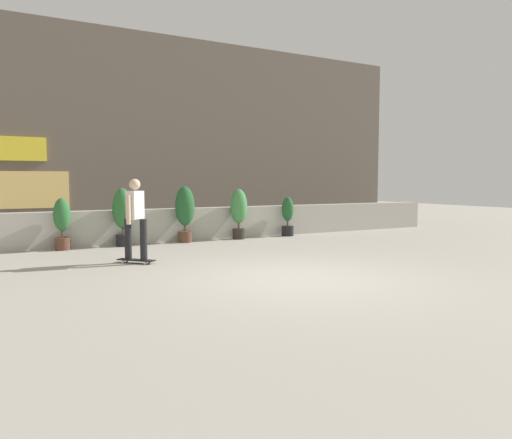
{
  "coord_description": "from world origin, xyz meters",
  "views": [
    {
      "loc": [
        -4.45,
        -6.75,
        1.64
      ],
      "look_at": [
        0.0,
        1.5,
        0.9
      ],
      "focal_mm": 33.74,
      "sensor_mm": 36.0,
      "label": 1
    }
  ],
  "objects_px": {
    "potted_plant_1": "(123,213)",
    "skater_by_wall_right": "(135,217)",
    "potted_plant_4": "(288,215)",
    "potted_plant_0": "(62,222)",
    "potted_plant_2": "(185,210)",
    "potted_plant_3": "(239,210)"
  },
  "relations": [
    {
      "from": "potted_plant_4",
      "to": "skater_by_wall_right",
      "type": "bearing_deg",
      "value": -152.78
    },
    {
      "from": "potted_plant_2",
      "to": "potted_plant_4",
      "type": "distance_m",
      "value": 3.28
    },
    {
      "from": "potted_plant_3",
      "to": "potted_plant_0",
      "type": "bearing_deg",
      "value": 180.0
    },
    {
      "from": "potted_plant_1",
      "to": "potted_plant_2",
      "type": "bearing_deg",
      "value": 0.0
    },
    {
      "from": "potted_plant_4",
      "to": "potted_plant_1",
      "type": "bearing_deg",
      "value": -180.0
    },
    {
      "from": "potted_plant_4",
      "to": "potted_plant_3",
      "type": "bearing_deg",
      "value": -180.0
    },
    {
      "from": "potted_plant_2",
      "to": "potted_plant_3",
      "type": "bearing_deg",
      "value": 0.0
    },
    {
      "from": "potted_plant_4",
      "to": "skater_by_wall_right",
      "type": "distance_m",
      "value": 5.97
    },
    {
      "from": "potted_plant_0",
      "to": "potted_plant_4",
      "type": "relative_size",
      "value": 1.06
    },
    {
      "from": "potted_plant_4",
      "to": "skater_by_wall_right",
      "type": "relative_size",
      "value": 0.7
    },
    {
      "from": "skater_by_wall_right",
      "to": "potted_plant_2",
      "type": "bearing_deg",
      "value": 53.37
    },
    {
      "from": "potted_plant_3",
      "to": "potted_plant_4",
      "type": "relative_size",
      "value": 1.21
    },
    {
      "from": "potted_plant_2",
      "to": "potted_plant_3",
      "type": "distance_m",
      "value": 1.62
    },
    {
      "from": "potted_plant_0",
      "to": "potted_plant_2",
      "type": "xyz_separation_m",
      "value": [
        3.1,
        -0.0,
        0.2
      ]
    },
    {
      "from": "potted_plant_2",
      "to": "potted_plant_3",
      "type": "height_order",
      "value": "potted_plant_2"
    },
    {
      "from": "potted_plant_1",
      "to": "skater_by_wall_right",
      "type": "height_order",
      "value": "skater_by_wall_right"
    },
    {
      "from": "potted_plant_1",
      "to": "skater_by_wall_right",
      "type": "xyz_separation_m",
      "value": [
        -0.37,
        -2.73,
        0.08
      ]
    },
    {
      "from": "potted_plant_4",
      "to": "potted_plant_0",
      "type": "bearing_deg",
      "value": -180.0
    },
    {
      "from": "potted_plant_2",
      "to": "potted_plant_0",
      "type": "bearing_deg",
      "value": 180.0
    },
    {
      "from": "potted_plant_1",
      "to": "potted_plant_2",
      "type": "xyz_separation_m",
      "value": [
        1.66,
        0.0,
        0.03
      ]
    },
    {
      "from": "potted_plant_0",
      "to": "skater_by_wall_right",
      "type": "height_order",
      "value": "skater_by_wall_right"
    },
    {
      "from": "potted_plant_2",
      "to": "skater_by_wall_right",
      "type": "distance_m",
      "value": 3.4
    }
  ]
}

